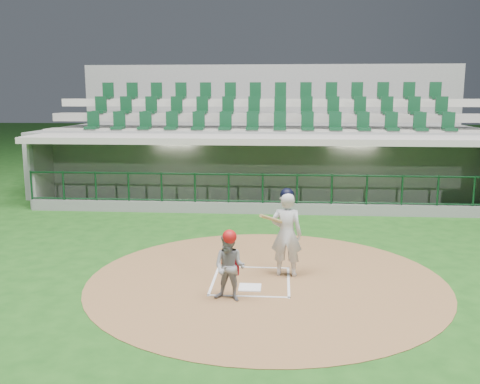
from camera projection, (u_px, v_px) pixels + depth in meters
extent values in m
plane|color=#194914|center=(252.00, 276.00, 11.03)|extent=(120.00, 120.00, 0.00)
cylinder|color=brown|center=(266.00, 280.00, 10.81)|extent=(7.20, 7.20, 0.01)
cube|color=white|center=(250.00, 287.00, 10.34)|extent=(0.43, 0.43, 0.02)
cube|color=white|center=(214.00, 280.00, 10.79)|extent=(0.05, 1.80, 0.01)
cube|color=white|center=(288.00, 282.00, 10.68)|extent=(0.05, 1.80, 0.01)
cube|color=white|center=(253.00, 267.00, 11.57)|extent=(1.55, 0.05, 0.01)
cube|color=white|center=(248.00, 296.00, 9.90)|extent=(1.55, 0.05, 0.01)
cube|color=slate|center=(264.00, 220.00, 18.49)|extent=(15.00, 3.00, 0.10)
cube|color=slate|center=(266.00, 173.00, 19.81)|extent=(15.00, 0.20, 2.70)
cube|color=beige|center=(266.00, 167.00, 19.65)|extent=(13.50, 0.04, 0.90)
cube|color=gray|center=(52.00, 177.00, 18.81)|extent=(0.20, 3.00, 2.70)
cube|color=#A9A299|center=(264.00, 138.00, 17.73)|extent=(15.40, 3.50, 0.20)
cube|color=slate|center=(262.00, 209.00, 16.84)|extent=(15.00, 0.15, 0.40)
cube|color=black|center=(263.00, 160.00, 16.56)|extent=(15.00, 0.01, 0.95)
cube|color=brown|center=(265.00, 206.00, 19.47)|extent=(12.75, 0.40, 0.45)
cube|color=white|center=(177.00, 140.00, 18.23)|extent=(1.30, 0.35, 0.04)
cube|color=white|center=(355.00, 142.00, 17.77)|extent=(1.30, 0.35, 0.04)
imported|color=#A81213|center=(109.00, 187.00, 19.43)|extent=(1.28, 0.92, 1.78)
imported|color=#AE121E|center=(245.00, 191.00, 19.31)|extent=(0.97, 0.63, 1.53)
imported|color=#AC121D|center=(298.00, 189.00, 19.24)|extent=(0.99, 0.84, 1.73)
imported|color=#A51E11|center=(421.00, 193.00, 18.72)|extent=(1.60, 0.91, 1.65)
cube|color=gray|center=(267.00, 160.00, 21.37)|extent=(17.00, 6.50, 2.50)
cube|color=gray|center=(266.00, 134.00, 19.70)|extent=(16.60, 0.95, 0.30)
cube|color=gray|center=(267.00, 117.00, 20.53)|extent=(16.60, 0.95, 0.30)
cube|color=#A7A397|center=(268.00, 103.00, 21.36)|extent=(16.60, 0.95, 0.30)
cube|color=gray|center=(269.00, 121.00, 24.41)|extent=(17.00, 0.25, 5.05)
imported|color=silver|center=(286.00, 234.00, 10.92)|extent=(0.69, 0.49, 1.76)
sphere|color=black|center=(287.00, 195.00, 10.77)|extent=(0.28, 0.28, 0.28)
cylinder|color=#A18249|center=(274.00, 220.00, 10.63)|extent=(0.58, 0.79, 0.39)
imported|color=gray|center=(230.00, 267.00, 9.63)|extent=(0.70, 0.61, 1.24)
sphere|color=#B21313|center=(229.00, 237.00, 9.53)|extent=(0.26, 0.26, 0.26)
cube|color=#A21119|center=(230.00, 265.00, 9.78)|extent=(0.32, 0.10, 0.35)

